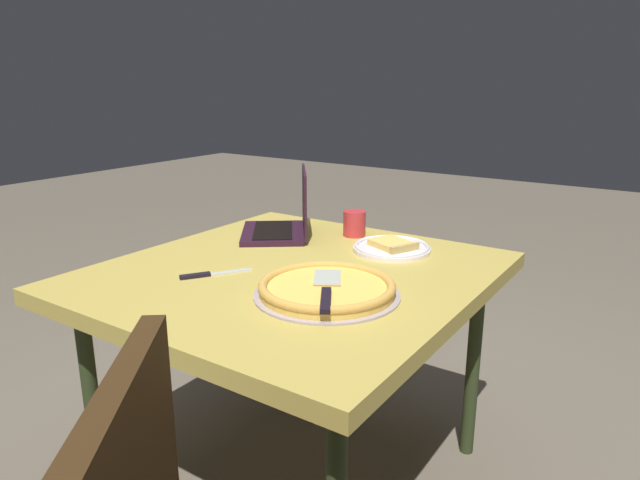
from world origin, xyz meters
TOP-DOWN VIEW (x-y plane):
  - ground_plane at (0.00, 0.00)m, footprint 12.00×12.00m
  - dining_table at (0.00, 0.00)m, footprint 1.09×1.04m
  - laptop at (-0.28, -0.25)m, footprint 0.37×0.35m
  - pizza_plate at (-0.32, 0.16)m, footprint 0.25×0.25m
  - pizza_tray at (0.12, 0.20)m, footprint 0.38×0.38m
  - table_knife at (0.18, -0.16)m, footprint 0.18×0.13m
  - drink_cup at (-0.42, -0.04)m, footprint 0.08×0.08m

SIDE VIEW (x-z plane):
  - ground_plane at x=0.00m, z-range 0.00..0.00m
  - dining_table at x=0.00m, z-range 0.30..1.00m
  - table_knife at x=0.18m, z-range 0.70..0.71m
  - pizza_plate at x=-0.32m, z-range 0.70..0.73m
  - pizza_tray at x=0.12m, z-range 0.70..0.74m
  - drink_cup at x=-0.42m, z-range 0.70..0.79m
  - laptop at x=-0.28m, z-range 0.63..0.87m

